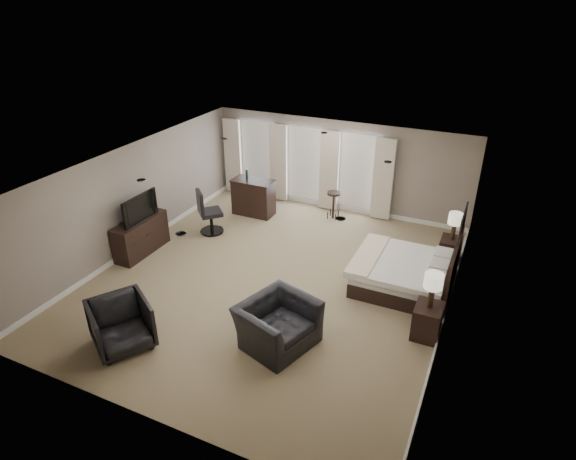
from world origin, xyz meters
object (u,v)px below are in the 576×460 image
at_px(nightstand_far, 450,251).
at_px(lamp_far, 454,226).
at_px(bed, 399,260).
at_px(bar_stool_left, 258,190).
at_px(nightstand_near, 427,321).
at_px(lamp_near, 432,291).
at_px(dresser, 141,236).
at_px(tv, 138,217).
at_px(bar_stool_right, 333,205).
at_px(armchair_far, 121,323).
at_px(bar_counter, 253,197).
at_px(desk_chair, 211,211).
at_px(armchair_near, 278,317).

height_order(nightstand_far, lamp_far, lamp_far).
bearing_deg(bed, bar_stool_left, 150.57).
height_order(nightstand_near, lamp_near, lamp_near).
bearing_deg(bed, nightstand_near, -58.46).
relative_size(nightstand_near, nightstand_far, 1.03).
xyz_separation_m(dresser, tv, (0.00, 0.00, 0.52)).
relative_size(bed, tv, 1.78).
relative_size(nightstand_far, dresser, 0.42).
relative_size(bed, lamp_near, 2.88).
distance_m(nightstand_near, bar_stool_right, 5.24).
bearing_deg(bar_stool_right, nightstand_near, -50.68).
relative_size(dresser, armchair_far, 1.50).
bearing_deg(dresser, bar_counter, 65.19).
height_order(lamp_far, tv, lamp_far).
height_order(nightstand_far, bar_stool_left, bar_stool_left).
height_order(bar_stool_left, desk_chair, desk_chair).
distance_m(lamp_near, bar_stool_right, 5.28).
height_order(nightstand_far, bar_stool_right, bar_stool_right).
distance_m(nightstand_near, armchair_far, 5.59).
relative_size(armchair_far, bar_counter, 0.86).
xyz_separation_m(nightstand_near, lamp_far, (0.00, 2.90, 0.64)).
xyz_separation_m(tv, bar_counter, (1.43, 3.10, -0.44)).
distance_m(nightstand_near, nightstand_far, 2.90).
xyz_separation_m(bar_stool_left, bar_stool_right, (2.46, -0.15, 0.04)).
xyz_separation_m(nightstand_far, desk_chair, (-5.95, -1.00, 0.29)).
bearing_deg(lamp_near, bar_counter, 148.32).
relative_size(lamp_far, armchair_far, 0.65).
bearing_deg(nightstand_near, bar_counter, 148.32).
distance_m(nightstand_near, tv, 6.95).
distance_m(armchair_near, bar_stool_left, 6.49).
bearing_deg(lamp_far, armchair_far, -132.06).
relative_size(nightstand_near, desk_chair, 0.54).
relative_size(dresser, bar_stool_right, 1.92).
xyz_separation_m(nightstand_near, nightstand_far, (0.00, 2.90, -0.01)).
bearing_deg(lamp_far, nightstand_far, 0.00).
distance_m(nightstand_near, armchair_near, 2.79).
bearing_deg(bar_counter, bar_stool_left, 109.62).
xyz_separation_m(nightstand_far, tv, (-6.92, -2.62, 0.64)).
bearing_deg(armchair_far, lamp_near, -29.52).
bearing_deg(tv, bar_stool_right, -43.66).
height_order(dresser, bar_counter, bar_counter).
height_order(bar_stool_right, desk_chair, desk_chair).
bearing_deg(lamp_far, dresser, -159.28).
distance_m(armchair_far, bar_stool_right, 6.84).
bearing_deg(bar_stool_right, lamp_near, -50.68).
height_order(lamp_far, bar_stool_left, lamp_far).
distance_m(bed, bar_counter, 4.99).
bearing_deg(tv, dresser, 0.00).
height_order(tv, bar_counter, bar_counter).
height_order(armchair_near, bar_counter, armchair_near).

